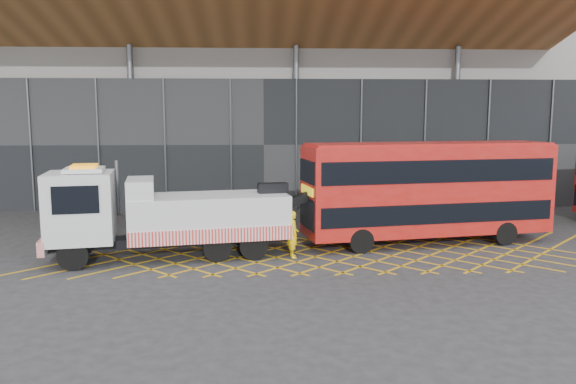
{
  "coord_description": "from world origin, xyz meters",
  "views": [
    {
      "loc": [
        1.76,
        -23.28,
        5.8
      ],
      "look_at": [
        3.0,
        1.5,
        2.4
      ],
      "focal_mm": 35.0,
      "sensor_mm": 36.0,
      "label": 1
    }
  ],
  "objects": [
    {
      "name": "recovery_truck",
      "position": [
        -2.24,
        -0.65,
        1.83
      ],
      "size": [
        11.41,
        4.36,
        3.96
      ],
      "rotation": [
        0.0,
        0.0,
        0.18
      ],
      "color": "black",
      "rests_on": "ground_plane"
    },
    {
      "name": "worker",
      "position": [
        3.09,
        -0.78,
        0.97
      ],
      "size": [
        0.56,
        0.76,
        1.94
      ],
      "primitive_type": "imported",
      "rotation": [
        0.0,
        0.0,
        1.71
      ],
      "color": "yellow",
      "rests_on": "ground_plane"
    },
    {
      "name": "construction_building",
      "position": [
        1.92,
        18.4,
        8.98
      ],
      "size": [
        55.0,
        23.97,
        18.0
      ],
      "color": "gray",
      "rests_on": "ground_plane"
    },
    {
      "name": "ground_plane",
      "position": [
        0.0,
        0.0,
        0.0
      ],
      "size": [
        120.0,
        120.0,
        0.0
      ],
      "primitive_type": "plane",
      "color": "#29282B"
    },
    {
      "name": "bus_towed",
      "position": [
        9.32,
        1.48,
        2.55
      ],
      "size": [
        11.54,
        4.5,
        4.59
      ],
      "rotation": [
        0.0,
        0.0,
        0.17
      ],
      "color": "#AD140F",
      "rests_on": "ground_plane"
    },
    {
      "name": "road_markings",
      "position": [
        4.8,
        0.0,
        0.01
      ],
      "size": [
        26.36,
        7.16,
        0.01
      ],
      "color": "gold",
      "rests_on": "ground_plane"
    }
  ]
}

